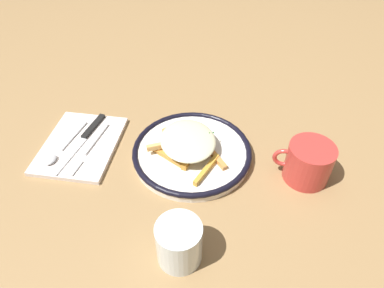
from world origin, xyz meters
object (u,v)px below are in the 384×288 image
(fries_heap, at_px, (188,143))
(spoon, at_px, (60,150))
(knife, at_px, (84,137))
(plate, at_px, (192,152))
(coffee_mug, at_px, (308,162))
(napkin, at_px, (81,145))
(fork, at_px, (89,148))
(water_glass, at_px, (179,243))

(fries_heap, distance_m, spoon, 0.29)
(knife, bearing_deg, fries_heap, 179.47)
(plate, distance_m, coffee_mug, 0.25)
(knife, xyz_separation_m, coffee_mug, (-0.51, 0.01, 0.03))
(spoon, height_order, coffee_mug, coffee_mug)
(napkin, relative_size, knife, 1.02)
(fries_heap, xyz_separation_m, knife, (0.25, -0.00, -0.03))
(plate, bearing_deg, napkin, 4.24)
(fork, height_order, knife, knife)
(coffee_mug, bearing_deg, knife, -1.26)
(spoon, bearing_deg, fries_heap, -169.93)
(fork, height_order, coffee_mug, coffee_mug)
(fries_heap, bearing_deg, coffee_mug, 178.03)
(fries_heap, xyz_separation_m, fork, (0.23, 0.03, -0.03))
(fries_heap, height_order, fork, fries_heap)
(plate, height_order, knife, plate)
(fork, xyz_separation_m, spoon, (0.06, 0.02, 0.00))
(spoon, bearing_deg, napkin, -133.53)
(fries_heap, xyz_separation_m, spoon, (0.29, 0.05, -0.03))
(water_glass, distance_m, coffee_mug, 0.32)
(water_glass, bearing_deg, plate, -83.79)
(spoon, bearing_deg, coffee_mug, -175.56)
(plate, bearing_deg, spoon, 10.38)
(spoon, relative_size, coffee_mug, 1.25)
(spoon, distance_m, coffee_mug, 0.55)
(fries_heap, bearing_deg, napkin, 3.69)
(napkin, xyz_separation_m, coffee_mug, (-0.51, -0.01, 0.04))
(knife, distance_m, coffee_mug, 0.51)
(fries_heap, bearing_deg, spoon, 10.07)
(fries_heap, distance_m, knife, 0.25)
(plate, distance_m, water_glass, 0.25)
(fork, relative_size, coffee_mug, 1.44)
(fries_heap, bearing_deg, plate, -159.02)
(knife, xyz_separation_m, spoon, (0.04, 0.05, 0.00))
(plate, xyz_separation_m, fries_heap, (0.01, 0.00, 0.03))
(napkin, bearing_deg, fries_heap, -176.31)
(coffee_mug, bearing_deg, water_glass, 46.54)
(napkin, xyz_separation_m, knife, (-0.00, -0.02, 0.01))
(fries_heap, relative_size, coffee_mug, 1.54)
(napkin, xyz_separation_m, fork, (-0.03, 0.01, 0.01))
(fork, xyz_separation_m, knife, (0.02, -0.03, 0.00))
(fork, height_order, spoon, spoon)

